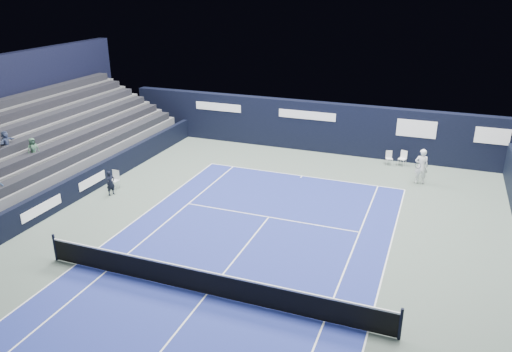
{
  "coord_description": "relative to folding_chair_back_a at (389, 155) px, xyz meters",
  "views": [
    {
      "loc": [
        6.7,
        -12.86,
        10.05
      ],
      "look_at": [
        -1.19,
        7.89,
        1.3
      ],
      "focal_mm": 35.0,
      "sensor_mm": 36.0,
      "label": 1
    }
  ],
  "objects": [
    {
      "name": "side_barrier_left",
      "position": [
        -13.69,
        -9.53,
        0.06
      ],
      "size": [
        0.33,
        22.0,
        1.2
      ],
      "color": "black",
      "rests_on": "ground"
    },
    {
      "name": "line_judge_chair",
      "position": [
        -12.75,
        -8.7,
        0.0
      ],
      "size": [
        0.46,
        0.44,
        0.96
      ],
      "rotation": [
        0.0,
        0.0,
        -0.09
      ],
      "color": "white",
      "rests_on": "ground"
    },
    {
      "name": "folding_chair_back_a",
      "position": [
        0.0,
        0.0,
        0.0
      ],
      "size": [
        0.46,
        0.48,
        0.82
      ],
      "rotation": [
        0.0,
        0.0,
        0.35
      ],
      "color": "silver",
      "rests_on": "ground"
    },
    {
      "name": "tennis_net",
      "position": [
        -4.19,
        -15.51,
        -0.04
      ],
      "size": [
        12.9,
        0.1,
        1.1
      ],
      "color": "black",
      "rests_on": "ground"
    },
    {
      "name": "ground",
      "position": [
        -4.19,
        -13.51,
        -0.54
      ],
      "size": [
        48.0,
        48.0,
        0.0
      ],
      "primitive_type": "plane",
      "color": "#4E5C52",
      "rests_on": "ground"
    },
    {
      "name": "court_surface",
      "position": [
        -4.19,
        -15.51,
        -0.54
      ],
      "size": [
        10.97,
        23.77,
        0.01
      ],
      "primitive_type": "cube",
      "color": "navy",
      "rests_on": "ground"
    },
    {
      "name": "spectator_stand",
      "position": [
        -17.47,
        -8.53,
        1.41
      ],
      "size": [
        6.0,
        18.0,
        6.4
      ],
      "color": "#4B4B4E",
      "rests_on": "ground"
    },
    {
      "name": "back_sponsor_wall",
      "position": [
        -4.19,
        0.99,
        1.01
      ],
      "size": [
        26.0,
        0.63,
        3.1
      ],
      "color": "black",
      "rests_on": "ground"
    },
    {
      "name": "court_markings",
      "position": [
        -4.19,
        -15.51,
        -0.53
      ],
      "size": [
        11.03,
        23.83,
        0.0
      ],
      "color": "white",
      "rests_on": "court_surface"
    },
    {
      "name": "folding_chair_back_b",
      "position": [
        0.78,
        0.09,
        -0.04
      ],
      "size": [
        0.49,
        0.48,
        0.88
      ],
      "rotation": [
        0.0,
        0.0,
        -0.33
      ],
      "color": "white",
      "rests_on": "ground"
    },
    {
      "name": "tennis_player",
      "position": [
        1.9,
        -2.39,
        0.4
      ],
      "size": [
        0.78,
        0.91,
        1.89
      ],
      "color": "white",
      "rests_on": "ground"
    },
    {
      "name": "line_judge",
      "position": [
        -12.43,
        -9.49,
        0.08
      ],
      "size": [
        0.46,
        0.54,
        1.25
      ],
      "primitive_type": "imported",
      "rotation": [
        0.0,
        0.0,
        1.15
      ],
      "color": "black",
      "rests_on": "ground"
    }
  ]
}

